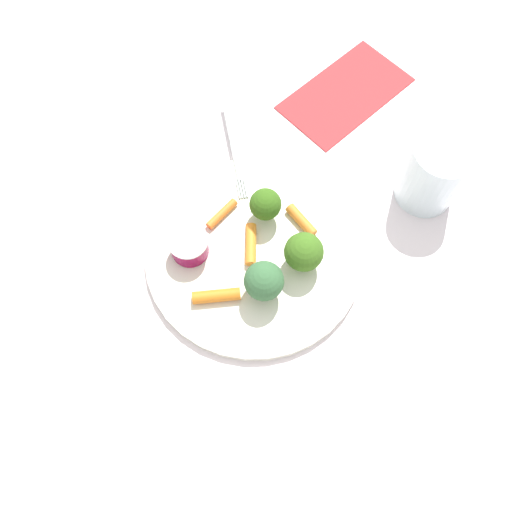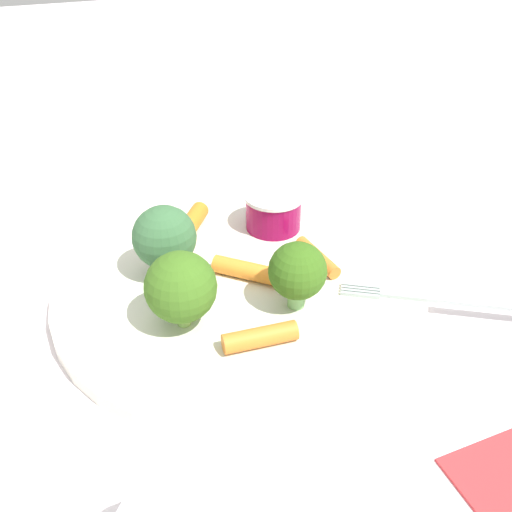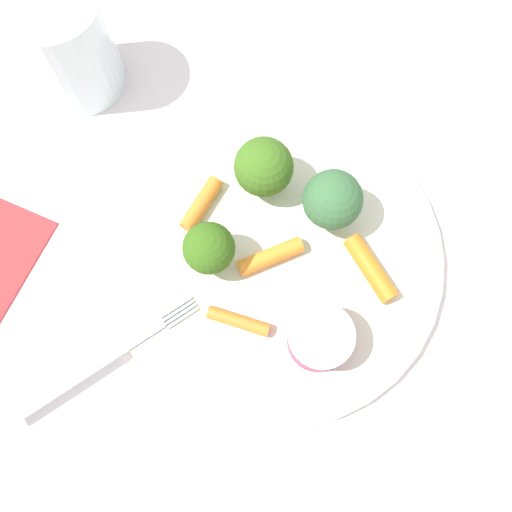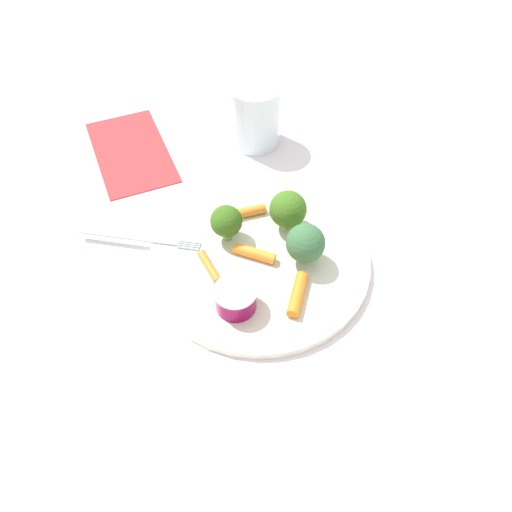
# 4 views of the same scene
# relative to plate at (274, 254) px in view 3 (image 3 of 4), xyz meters

# --- Properties ---
(ground_plane) EXTENTS (2.40, 2.40, 0.00)m
(ground_plane) POSITION_rel_plate_xyz_m (0.00, 0.00, -0.01)
(ground_plane) COLOR white
(plate) EXTENTS (0.28, 0.28, 0.01)m
(plate) POSITION_rel_plate_xyz_m (0.00, 0.00, 0.00)
(plate) COLOR silver
(plate) RESTS_ON ground_plane
(sauce_cup) EXTENTS (0.05, 0.05, 0.03)m
(sauce_cup) POSITION_rel_plate_xyz_m (-0.06, 0.05, 0.02)
(sauce_cup) COLOR maroon
(sauce_cup) RESTS_ON plate
(broccoli_floret_0) EXTENTS (0.04, 0.04, 0.05)m
(broccoli_floret_0) POSITION_rel_plate_xyz_m (0.04, 0.03, 0.04)
(broccoli_floret_0) COLOR #80BB6E
(broccoli_floret_0) RESTS_ON plate
(broccoli_floret_1) EXTENTS (0.05, 0.05, 0.06)m
(broccoli_floret_1) POSITION_rel_plate_xyz_m (0.03, -0.05, 0.04)
(broccoli_floret_1) COLOR #8CBA58
(broccoli_floret_1) RESTS_ON plate
(broccoli_floret_2) EXTENTS (0.05, 0.05, 0.06)m
(broccoli_floret_2) POSITION_rel_plate_xyz_m (-0.03, -0.05, 0.04)
(broccoli_floret_2) COLOR #93C068
(broccoli_floret_2) RESTS_ON plate
(carrot_stick_0) EXTENTS (0.05, 0.05, 0.01)m
(carrot_stick_0) POSITION_rel_plate_xyz_m (0.00, 0.01, 0.01)
(carrot_stick_0) COLOR orange
(carrot_stick_0) RESTS_ON plate
(carrot_stick_1) EXTENTS (0.02, 0.05, 0.01)m
(carrot_stick_1) POSITION_rel_plate_xyz_m (0.07, -0.01, 0.01)
(carrot_stick_1) COLOR orange
(carrot_stick_1) RESTS_ON plate
(carrot_stick_2) EXTENTS (0.05, 0.02, 0.01)m
(carrot_stick_2) POSITION_rel_plate_xyz_m (-0.00, 0.06, 0.01)
(carrot_stick_2) COLOR orange
(carrot_stick_2) RESTS_ON plate
(carrot_stick_3) EXTENTS (0.06, 0.05, 0.02)m
(carrot_stick_3) POSITION_rel_plate_xyz_m (-0.08, -0.02, 0.01)
(carrot_stick_3) COLOR orange
(carrot_stick_3) RESTS_ON plate
(fork) EXTENTS (0.09, 0.15, 0.00)m
(fork) POSITION_rel_plate_xyz_m (0.08, 0.13, 0.01)
(fork) COLOR #ABB8B6
(fork) RESTS_ON plate
(drinking_glass) EXTENTS (0.08, 0.08, 0.10)m
(drinking_glass) POSITION_rel_plate_xyz_m (0.23, -0.08, 0.04)
(drinking_glass) COLOR silver
(drinking_glass) RESTS_ON ground_plane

